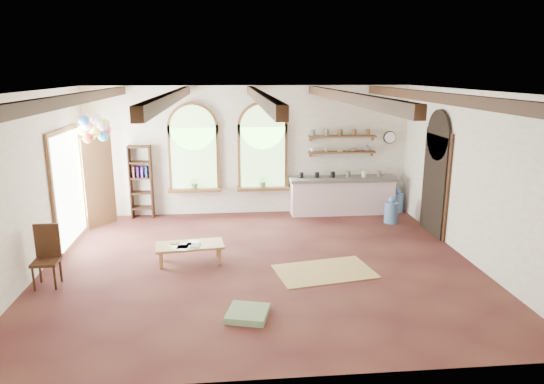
{
  "coord_description": "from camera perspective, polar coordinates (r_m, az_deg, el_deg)",
  "views": [
    {
      "loc": [
        -0.59,
        -8.5,
        3.53
      ],
      "look_at": [
        0.27,
        0.6,
        1.25
      ],
      "focal_mm": 32.0,
      "sensor_mm": 36.0,
      "label": 1
    }
  ],
  "objects": [
    {
      "name": "bookshelf",
      "position": [
        12.29,
        -15.15,
        1.16
      ],
      "size": [
        0.53,
        0.32,
        1.8
      ],
      "color": "#392012",
      "rests_on": "floor"
    },
    {
      "name": "ceiling_beams",
      "position": [
        8.53,
        -1.44,
        11.1
      ],
      "size": [
        6.2,
        6.8,
        0.18
      ],
      "primitive_type": null,
      "color": "#392012",
      "rests_on": "ceiling"
    },
    {
      "name": "tablet",
      "position": [
        9.22,
        -8.99,
        -6.24
      ],
      "size": [
        0.2,
        0.26,
        0.01
      ],
      "primitive_type": "cube",
      "rotation": [
        0.0,
        0.0,
        -0.13
      ],
      "color": "black",
      "rests_on": "coffee_table"
    },
    {
      "name": "kitchen_counter",
      "position": [
        12.43,
        8.23,
        -0.36
      ],
      "size": [
        2.68,
        0.62,
        0.94
      ],
      "color": "beige",
      "rests_on": "floor"
    },
    {
      "name": "shelf_cup_a",
      "position": [
        12.22,
        4.78,
        4.96
      ],
      "size": [
        0.12,
        0.1,
        0.1
      ],
      "primitive_type": "imported",
      "color": "white",
      "rests_on": "wall_shelf_lower"
    },
    {
      "name": "wall_shelf_upper",
      "position": [
        12.33,
        8.27,
        6.5
      ],
      "size": [
        1.7,
        0.24,
        0.04
      ],
      "primitive_type": "cube",
      "color": "brown",
      "rests_on": "wall_back"
    },
    {
      "name": "water_jug_b",
      "position": [
        11.93,
        13.88,
        -2.22
      ],
      "size": [
        0.34,
        0.34,
        0.65
      ],
      "color": "#547BB4",
      "rests_on": "floor"
    },
    {
      "name": "right_doorway",
      "position": [
        11.25,
        18.57,
        0.79
      ],
      "size": [
        0.1,
        1.3,
        2.4
      ],
      "primitive_type": "cube",
      "color": "black",
      "rests_on": "floor"
    },
    {
      "name": "window_left",
      "position": [
        12.1,
        -9.19,
        4.8
      ],
      "size": [
        1.3,
        0.28,
        2.2
      ],
      "color": "brown",
      "rests_on": "floor"
    },
    {
      "name": "floor_cushion",
      "position": [
        7.4,
        -2.87,
        -14.09
      ],
      "size": [
        0.71,
        0.71,
        0.1
      ],
      "primitive_type": "cube",
      "rotation": [
        0.0,
        0.0,
        -0.26
      ],
      "color": "#6D8F62",
      "rests_on": "floor"
    },
    {
      "name": "floor",
      "position": [
        9.22,
        -1.32,
        -8.51
      ],
      "size": [
        8.0,
        8.0,
        0.0
      ],
      "primitive_type": "plane",
      "color": "#5A2E25",
      "rests_on": "ground"
    },
    {
      "name": "side_chair",
      "position": [
        9.09,
        -24.93,
        -8.19
      ],
      "size": [
        0.43,
        0.43,
        1.05
      ],
      "color": "#392012",
      "rests_on": "floor"
    },
    {
      "name": "coffee_table",
      "position": [
        9.34,
        -9.63,
        -6.33
      ],
      "size": [
        1.32,
        0.73,
        0.36
      ],
      "color": "#AA744E",
      "rests_on": "floor"
    },
    {
      "name": "shelf_cup_b",
      "position": [
        12.29,
        6.4,
        4.96
      ],
      "size": [
        0.1,
        0.1,
        0.09
      ],
      "primitive_type": "imported",
      "color": "beige",
      "rests_on": "wall_shelf_lower"
    },
    {
      "name": "shelf_bowl_b",
      "position": [
        12.45,
        9.56,
        4.9
      ],
      "size": [
        0.2,
        0.2,
        0.06
      ],
      "primitive_type": "imported",
      "color": "#8C664C",
      "rests_on": "wall_shelf_lower"
    },
    {
      "name": "balloon_cluster",
      "position": [
        11.14,
        -20.15,
        6.99
      ],
      "size": [
        0.72,
        0.79,
        1.14
      ],
      "color": "white",
      "rests_on": "floor"
    },
    {
      "name": "table_book",
      "position": [
        9.45,
        -11.9,
        -5.85
      ],
      "size": [
        0.2,
        0.26,
        0.02
      ],
      "primitive_type": "imported",
      "rotation": [
        0.0,
        0.0,
        0.14
      ],
      "color": "olive",
      "rests_on": "coffee_table"
    },
    {
      "name": "water_jug_a",
      "position": [
        12.89,
        14.47,
        -1.06
      ],
      "size": [
        0.33,
        0.33,
        0.64
      ],
      "color": "#547BB4",
      "rests_on": "floor"
    },
    {
      "name": "window_right",
      "position": [
        12.11,
        -1.11,
        4.98
      ],
      "size": [
        1.3,
        0.28,
        2.2
      ],
      "color": "brown",
      "rests_on": "floor"
    },
    {
      "name": "wall_shelf_lower",
      "position": [
        12.38,
        8.21,
        4.66
      ],
      "size": [
        1.7,
        0.24,
        0.04
      ],
      "primitive_type": "cube",
      "color": "brown",
      "rests_on": "wall_back"
    },
    {
      "name": "potted_plant_right",
      "position": [
        12.15,
        -1.06,
        1.26
      ],
      "size": [
        0.27,
        0.23,
        0.3
      ],
      "primitive_type": "imported",
      "color": "#598C4C",
      "rests_on": "window_right"
    },
    {
      "name": "shelf_vase",
      "position": [
        12.53,
        11.13,
        5.19
      ],
      "size": [
        0.18,
        0.18,
        0.19
      ],
      "primitive_type": "imported",
      "color": "slate",
      "rests_on": "wall_shelf_lower"
    },
    {
      "name": "shelf_bowl_a",
      "position": [
        12.36,
        7.99,
        4.88
      ],
      "size": [
        0.22,
        0.22,
        0.05
      ],
      "primitive_type": "imported",
      "color": "beige",
      "rests_on": "wall_shelf_lower"
    },
    {
      "name": "left_doorway",
      "position": [
        11.09,
        -22.88,
        0.49
      ],
      "size": [
        0.1,
        1.9,
        2.5
      ],
      "primitive_type": "cube",
      "color": "brown",
      "rests_on": "floor"
    },
    {
      "name": "potted_plant_left",
      "position": [
        12.14,
        -9.08,
        1.08
      ],
      "size": [
        0.27,
        0.23,
        0.3
      ],
      "primitive_type": "imported",
      "color": "#598C4C",
      "rests_on": "window_left"
    },
    {
      "name": "wall_clock",
      "position": [
        12.75,
        13.69,
        6.27
      ],
      "size": [
        0.32,
        0.04,
        0.32
      ],
      "primitive_type": "cylinder",
      "rotation": [
        1.57,
        0.0,
        0.0
      ],
      "color": "black",
      "rests_on": "wall_back"
    },
    {
      "name": "floor_mat",
      "position": [
        8.95,
        6.19,
        -9.26
      ],
      "size": [
        1.89,
        1.36,
        0.02
      ],
      "primitive_type": "cube",
      "rotation": [
        0.0,
        0.0,
        0.18
      ],
      "color": "tan",
      "rests_on": "floor"
    }
  ]
}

